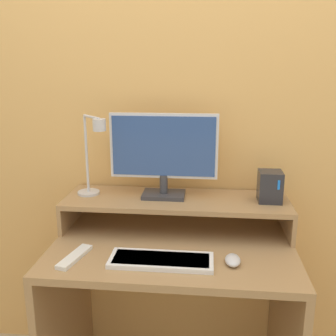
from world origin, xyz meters
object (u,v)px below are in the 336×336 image
Objects in this scene: monitor at (164,152)px; mouse at (233,260)px; desk_lamp at (93,155)px; router_dock at (270,186)px; remote_control at (75,257)px; keyboard at (161,260)px.

monitor is 0.56m from mouse.
desk_lamp is 2.72× the size of router_dock.
desk_lamp is 0.45m from remote_control.
monitor reaches higher than desk_lamp.
router_dock is 0.68× the size of remote_control.
monitor is 0.49m from router_dock.
desk_lamp is at bearing -171.40° from monitor.
desk_lamp reaches higher than router_dock.
mouse is at bearing -118.07° from router_dock.
keyboard is (-0.44, -0.33, -0.20)m from router_dock.
keyboard is at bearing -142.70° from router_dock.
router_dock is (0.47, -0.02, -0.14)m from monitor.
desk_lamp is 0.56m from keyboard.
keyboard is 0.34m from remote_control.
monitor is at bearing 94.85° from keyboard.
router_dock is 0.87m from remote_control.
router_dock is 1.48× the size of mouse.
desk_lamp is 0.94× the size of keyboard.
router_dock is 0.35× the size of keyboard.
keyboard is 4.29× the size of mouse.
remote_control is at bearing -179.31° from keyboard.
remote_control is (-0.77, -0.34, -0.20)m from router_dock.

